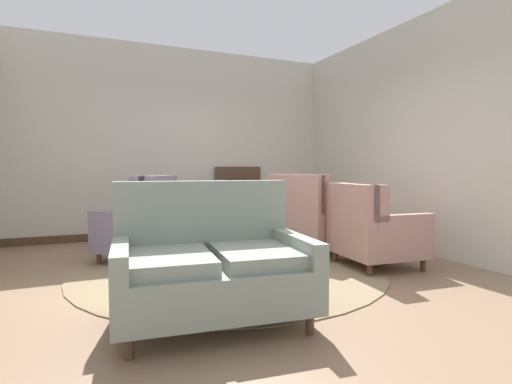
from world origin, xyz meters
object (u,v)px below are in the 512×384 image
armchair_beside_settee (193,218)px  armchair_back_corner (372,231)px  coffee_table (237,236)px  sideboard (242,205)px  porcelain_vase (239,214)px  armchair_near_sideboard (141,225)px  settee (211,266)px  armchair_far_left (308,221)px

armchair_beside_settee → armchair_back_corner: 2.51m
armchair_beside_settee → coffee_table: bearing=94.5°
sideboard → porcelain_vase: bearing=-112.2°
armchair_near_sideboard → porcelain_vase: bearing=82.9°
armchair_back_corner → sideboard: 2.86m
settee → armchair_back_corner: bearing=26.9°
armchair_beside_settee → sideboard: 1.41m
coffee_table → armchair_back_corner: armchair_back_corner is taller
porcelain_vase → armchair_far_left: 1.26m
porcelain_vase → armchair_far_left: bearing=21.9°
armchair_beside_settee → armchair_far_left: bearing=142.4°
armchair_near_sideboard → sideboard: size_ratio=0.92×
porcelain_vase → sideboard: size_ratio=0.32×
armchair_far_left → armchair_back_corner: armchair_far_left is taller
armchair_back_corner → porcelain_vase: bearing=77.2°
armchair_far_left → settee: bearing=110.6°
armchair_back_corner → armchair_far_left: bearing=22.5°
settee → sideboard: bearing=71.1°
porcelain_vase → armchair_back_corner: bearing=-17.3°
coffee_table → armchair_far_left: size_ratio=0.82×
armchair_far_left → armchair_beside_settee: bearing=29.2°
coffee_table → armchair_back_corner: 1.55m
armchair_beside_settee → armchair_back_corner: size_ratio=1.01×
coffee_table → settee: size_ratio=0.63×
porcelain_vase → armchair_back_corner: (1.45, -0.45, -0.22)m
armchair_back_corner → sideboard: sideboard is taller
coffee_table → armchair_far_left: 1.29m
coffee_table → armchair_back_corner: size_ratio=0.95×
armchair_far_left → armchair_beside_settee: size_ratio=1.15×
coffee_table → sideboard: 2.60m
coffee_table → sideboard: (1.00, 2.40, 0.12)m
armchair_near_sideboard → armchair_far_left: 2.13m
coffee_table → armchair_far_left: armchair_far_left is taller
armchair_beside_settee → sideboard: size_ratio=0.83×
porcelain_vase → armchair_far_left: armchair_far_left is taller
armchair_far_left → armchair_near_sideboard: bearing=55.8°
sideboard → settee: bearing=-114.8°
armchair_near_sideboard → armchair_far_left: armchair_far_left is taller
settee → sideboard: size_ratio=1.25×
coffee_table → armchair_near_sideboard: 1.29m
settee → armchair_beside_settee: bearing=84.0°
armchair_near_sideboard → sideboard: (1.89, 1.46, 0.06)m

